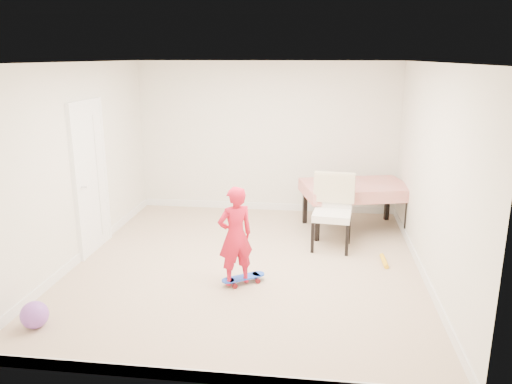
# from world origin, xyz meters

# --- Properties ---
(ground) EXTENTS (5.00, 5.00, 0.00)m
(ground) POSITION_xyz_m (0.00, 0.00, 0.00)
(ground) COLOR tan
(ground) RESTS_ON ground
(ceiling) EXTENTS (4.50, 5.00, 0.04)m
(ceiling) POSITION_xyz_m (0.00, 0.00, 2.58)
(ceiling) COLOR white
(ceiling) RESTS_ON wall_back
(wall_back) EXTENTS (4.50, 0.04, 2.60)m
(wall_back) POSITION_xyz_m (0.00, 2.48, 1.30)
(wall_back) COLOR silver
(wall_back) RESTS_ON ground
(wall_front) EXTENTS (4.50, 0.04, 2.60)m
(wall_front) POSITION_xyz_m (0.00, -2.48, 1.30)
(wall_front) COLOR silver
(wall_front) RESTS_ON ground
(wall_left) EXTENTS (0.04, 5.00, 2.60)m
(wall_left) POSITION_xyz_m (-2.23, 0.00, 1.30)
(wall_left) COLOR silver
(wall_left) RESTS_ON ground
(wall_right) EXTENTS (0.04, 5.00, 2.60)m
(wall_right) POSITION_xyz_m (2.23, 0.00, 1.30)
(wall_right) COLOR silver
(wall_right) RESTS_ON ground
(door) EXTENTS (0.11, 0.94, 2.11)m
(door) POSITION_xyz_m (-2.22, 0.30, 1.02)
(door) COLOR white
(door) RESTS_ON ground
(baseboard_back) EXTENTS (4.50, 0.02, 0.12)m
(baseboard_back) POSITION_xyz_m (0.00, 2.49, 0.06)
(baseboard_back) COLOR white
(baseboard_back) RESTS_ON ground
(baseboard_front) EXTENTS (4.50, 0.02, 0.12)m
(baseboard_front) POSITION_xyz_m (0.00, -2.49, 0.06)
(baseboard_front) COLOR white
(baseboard_front) RESTS_ON ground
(baseboard_left) EXTENTS (0.02, 5.00, 0.12)m
(baseboard_left) POSITION_xyz_m (-2.24, 0.00, 0.06)
(baseboard_left) COLOR white
(baseboard_left) RESTS_ON ground
(baseboard_right) EXTENTS (0.02, 5.00, 0.12)m
(baseboard_right) POSITION_xyz_m (2.24, 0.00, 0.06)
(baseboard_right) COLOR white
(baseboard_right) RESTS_ON ground
(dining_table) EXTENTS (1.80, 1.38, 0.75)m
(dining_table) POSITION_xyz_m (1.49, 1.61, 0.38)
(dining_table) COLOR red
(dining_table) RESTS_ON ground
(dining_chair) EXTENTS (0.65, 0.72, 1.06)m
(dining_chair) POSITION_xyz_m (1.12, 0.75, 0.53)
(dining_chair) COLOR white
(dining_chair) RESTS_ON ground
(skateboard) EXTENTS (0.58, 0.48, 0.08)m
(skateboard) POSITION_xyz_m (0.04, -0.55, 0.04)
(skateboard) COLOR blue
(skateboard) RESTS_ON ground
(child) EXTENTS (0.52, 0.48, 1.20)m
(child) POSITION_xyz_m (-0.04, -0.62, 0.60)
(child) COLOR red
(child) RESTS_ON ground
(balloon) EXTENTS (0.28, 0.28, 0.28)m
(balloon) POSITION_xyz_m (-1.91, -1.83, 0.14)
(balloon) COLOR purple
(balloon) RESTS_ON ground
(foam_toy) EXTENTS (0.08, 0.40, 0.06)m
(foam_toy) POSITION_xyz_m (1.81, 0.29, 0.03)
(foam_toy) COLOR yellow
(foam_toy) RESTS_ON ground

